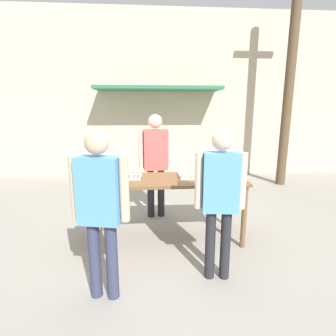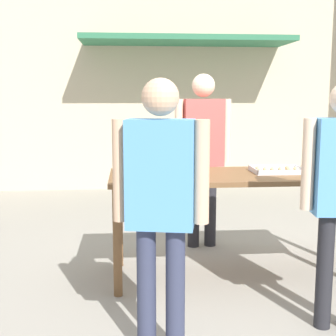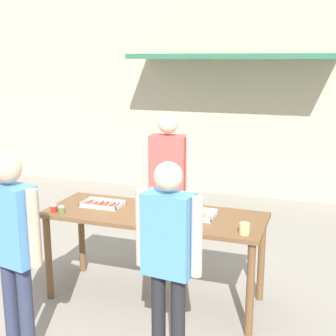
{
  "view_description": "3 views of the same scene",
  "coord_description": "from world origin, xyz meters",
  "px_view_note": "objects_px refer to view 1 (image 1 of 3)",
  "views": [
    {
      "loc": [
        -0.26,
        -3.56,
        1.84
      ],
      "look_at": [
        0.0,
        0.0,
        1.06
      ],
      "focal_mm": 28.0,
      "sensor_mm": 36.0,
      "label": 1
    },
    {
      "loc": [
        -0.91,
        -3.86,
        1.57
      ],
      "look_at": [
        -0.58,
        0.05,
        0.96
      ],
      "focal_mm": 50.0,
      "sensor_mm": 36.0,
      "label": 2
    },
    {
      "loc": [
        1.54,
        -4.02,
        2.37
      ],
      "look_at": [
        -0.15,
        0.84,
        1.16
      ],
      "focal_mm": 50.0,
      "sensor_mm": 36.0,
      "label": 3
    }
  ],
  "objects_px": {
    "condiment_jar_ketchup": "(103,183)",
    "utility_pole": "(290,77)",
    "person_customer_with_cup": "(220,192)",
    "beer_cup": "(239,179)",
    "person_server_behind_table": "(156,157)",
    "condiment_jar_mustard": "(96,183)",
    "person_customer_holding_hotdog": "(100,202)",
    "food_tray_sausages": "(127,177)",
    "food_tray_buns": "(194,176)"
  },
  "relations": [
    {
      "from": "food_tray_buns",
      "to": "utility_pole",
      "type": "relative_size",
      "value": 0.09
    },
    {
      "from": "person_customer_holding_hotdog",
      "to": "beer_cup",
      "type": "bearing_deg",
      "value": -139.35
    },
    {
      "from": "condiment_jar_mustard",
      "to": "beer_cup",
      "type": "relative_size",
      "value": 0.67
    },
    {
      "from": "condiment_jar_ketchup",
      "to": "person_customer_holding_hotdog",
      "type": "bearing_deg",
      "value": -82.22
    },
    {
      "from": "beer_cup",
      "to": "person_customer_holding_hotdog",
      "type": "distance_m",
      "value": 1.89
    },
    {
      "from": "condiment_jar_mustard",
      "to": "person_customer_holding_hotdog",
      "type": "xyz_separation_m",
      "value": [
        0.21,
        -0.91,
        0.06
      ]
    },
    {
      "from": "condiment_jar_ketchup",
      "to": "person_customer_with_cup",
      "type": "height_order",
      "value": "person_customer_with_cup"
    },
    {
      "from": "person_customer_with_cup",
      "to": "utility_pole",
      "type": "height_order",
      "value": "utility_pole"
    },
    {
      "from": "person_server_behind_table",
      "to": "person_customer_holding_hotdog",
      "type": "xyz_separation_m",
      "value": [
        -0.58,
        -2.04,
        -0.07
      ]
    },
    {
      "from": "beer_cup",
      "to": "person_customer_with_cup",
      "type": "relative_size",
      "value": 0.06
    },
    {
      "from": "beer_cup",
      "to": "person_server_behind_table",
      "type": "xyz_separation_m",
      "value": [
        -1.08,
        1.12,
        0.11
      ]
    },
    {
      "from": "condiment_jar_ketchup",
      "to": "beer_cup",
      "type": "distance_m",
      "value": 1.77
    },
    {
      "from": "food_tray_sausages",
      "to": "person_server_behind_table",
      "type": "distance_m",
      "value": 0.92
    },
    {
      "from": "condiment_jar_ketchup",
      "to": "beer_cup",
      "type": "xyz_separation_m",
      "value": [
        1.77,
        0.02,
        0.02
      ]
    },
    {
      "from": "utility_pole",
      "to": "person_server_behind_table",
      "type": "bearing_deg",
      "value": -149.92
    },
    {
      "from": "food_tray_sausages",
      "to": "food_tray_buns",
      "type": "height_order",
      "value": "food_tray_buns"
    },
    {
      "from": "food_tray_sausages",
      "to": "condiment_jar_mustard",
      "type": "bearing_deg",
      "value": -137.5
    },
    {
      "from": "food_tray_buns",
      "to": "person_customer_holding_hotdog",
      "type": "bearing_deg",
      "value": -131.52
    },
    {
      "from": "condiment_jar_ketchup",
      "to": "person_server_behind_table",
      "type": "xyz_separation_m",
      "value": [
        0.7,
        1.14,
        0.13
      ]
    },
    {
      "from": "utility_pole",
      "to": "food_tray_buns",
      "type": "bearing_deg",
      "value": -135.5
    },
    {
      "from": "food_tray_buns",
      "to": "condiment_jar_ketchup",
      "type": "height_order",
      "value": "condiment_jar_ketchup"
    },
    {
      "from": "food_tray_sausages",
      "to": "condiment_jar_ketchup",
      "type": "bearing_deg",
      "value": -128.97
    },
    {
      "from": "person_server_behind_table",
      "to": "person_customer_with_cup",
      "type": "xyz_separation_m",
      "value": [
        0.63,
        -1.81,
        -0.07
      ]
    },
    {
      "from": "food_tray_buns",
      "to": "utility_pole",
      "type": "xyz_separation_m",
      "value": [
        2.73,
        2.68,
        1.69
      ]
    },
    {
      "from": "person_server_behind_table",
      "to": "person_customer_with_cup",
      "type": "relative_size",
      "value": 1.08
    },
    {
      "from": "food_tray_sausages",
      "to": "person_customer_holding_hotdog",
      "type": "height_order",
      "value": "person_customer_holding_hotdog"
    },
    {
      "from": "food_tray_sausages",
      "to": "condiment_jar_ketchup",
      "type": "xyz_separation_m",
      "value": [
        -0.27,
        -0.34,
        0.02
      ]
    },
    {
      "from": "utility_pole",
      "to": "condiment_jar_ketchup",
      "type": "bearing_deg",
      "value": -142.6
    },
    {
      "from": "person_server_behind_table",
      "to": "person_customer_with_cup",
      "type": "bearing_deg",
      "value": -76.38
    },
    {
      "from": "person_server_behind_table",
      "to": "utility_pole",
      "type": "height_order",
      "value": "utility_pole"
    },
    {
      "from": "condiment_jar_mustard",
      "to": "person_customer_with_cup",
      "type": "xyz_separation_m",
      "value": [
        1.42,
        -0.68,
        0.06
      ]
    },
    {
      "from": "person_customer_with_cup",
      "to": "utility_pole",
      "type": "distance_m",
      "value": 4.81
    },
    {
      "from": "condiment_jar_ketchup",
      "to": "utility_pole",
      "type": "distance_m",
      "value": 5.24
    },
    {
      "from": "condiment_jar_ketchup",
      "to": "person_customer_with_cup",
      "type": "bearing_deg",
      "value": -27.01
    },
    {
      "from": "beer_cup",
      "to": "person_customer_with_cup",
      "type": "height_order",
      "value": "person_customer_with_cup"
    },
    {
      "from": "person_customer_with_cup",
      "to": "utility_pole",
      "type": "bearing_deg",
      "value": -119.17
    },
    {
      "from": "condiment_jar_mustard",
      "to": "person_server_behind_table",
      "type": "bearing_deg",
      "value": 55.13
    },
    {
      "from": "condiment_jar_ketchup",
      "to": "person_customer_holding_hotdog",
      "type": "relative_size",
      "value": 0.04
    },
    {
      "from": "condiment_jar_mustard",
      "to": "utility_pole",
      "type": "height_order",
      "value": "utility_pole"
    },
    {
      "from": "condiment_jar_ketchup",
      "to": "food_tray_buns",
      "type": "bearing_deg",
      "value": 15.49
    },
    {
      "from": "food_tray_buns",
      "to": "person_customer_holding_hotdog",
      "type": "distance_m",
      "value": 1.66
    },
    {
      "from": "food_tray_buns",
      "to": "person_customer_holding_hotdog",
      "type": "relative_size",
      "value": 0.26
    },
    {
      "from": "person_customer_with_cup",
      "to": "condiment_jar_ketchup",
      "type": "bearing_deg",
      "value": -20.84
    },
    {
      "from": "person_server_behind_table",
      "to": "utility_pole",
      "type": "distance_m",
      "value": 4.06
    },
    {
      "from": "condiment_jar_mustard",
      "to": "person_customer_with_cup",
      "type": "relative_size",
      "value": 0.04
    },
    {
      "from": "person_customer_holding_hotdog",
      "to": "condiment_jar_ketchup",
      "type": "bearing_deg",
      "value": -70.69
    },
    {
      "from": "food_tray_sausages",
      "to": "utility_pole",
      "type": "relative_size",
      "value": 0.08
    },
    {
      "from": "beer_cup",
      "to": "person_server_behind_table",
      "type": "bearing_deg",
      "value": 133.93
    },
    {
      "from": "condiment_jar_mustard",
      "to": "utility_pole",
      "type": "bearing_deg",
      "value": 36.73
    },
    {
      "from": "beer_cup",
      "to": "person_customer_with_cup",
      "type": "bearing_deg",
      "value": -122.69
    }
  ]
}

